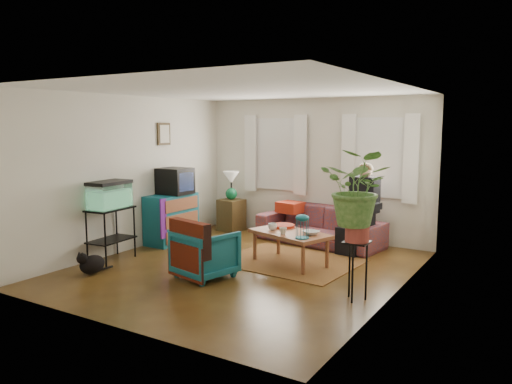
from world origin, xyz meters
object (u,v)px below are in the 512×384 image
Objects in this scene: aquarium_stand at (111,234)px; armchair at (205,251)px; side_table at (231,215)px; coffee_table at (290,248)px; dresser at (171,219)px; sofa at (320,219)px; plant_stand at (356,271)px.

armchair is at bearing -2.59° from aquarium_stand.
side_table is 0.52× the size of coffee_table.
dresser reaches higher than coffee_table.
aquarium_stand is (-2.32, -2.72, -0.03)m from sofa.
side_table is at bearing -173.65° from sofa.
armchair is at bearing -102.47° from coffee_table.
coffee_table is (2.48, -0.15, -0.19)m from dresser.
plant_stand is at bearing -47.73° from sofa.
armchair is at bearing -92.02° from sofa.
dresser reaches higher than aquarium_stand.
side_table is 0.85× the size of armchair.
sofa reaches higher than armchair.
plant_stand reaches higher than coffee_table.
dresser reaches higher than armchair.
side_table is at bearing -49.26° from armchair.
plant_stand is (3.55, -2.56, 0.05)m from side_table.
side_table is at bearing 144.27° from plant_stand.
armchair is (1.79, 0.07, -0.04)m from aquarium_stand.
plant_stand is (1.58, -2.45, -0.08)m from sofa.
sofa is at bearing 44.69° from aquarium_stand.
dresser is (-2.31, -1.32, -0.01)m from sofa.
dresser is 2.22m from armchair.
coffee_table is (2.14, -1.57, -0.06)m from side_table.
armchair is 0.61× the size of coffee_table.
coffee_table is (2.49, 1.26, -0.16)m from aquarium_stand.
aquarium_stand is 2.80m from coffee_table.
sofa is 3.58m from aquarium_stand.
aquarium_stand is at bearing -121.03° from sofa.
plant_stand is at bearing -15.88° from dresser.
plant_stand is (1.41, -0.98, 0.11)m from coffee_table.
armchair is at bearing -36.62° from dresser.
sofa is 1.49m from coffee_table.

